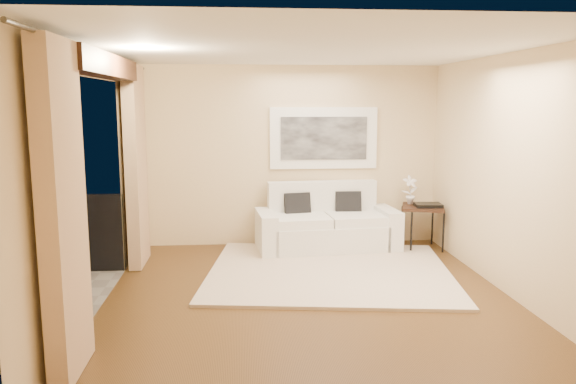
{
  "coord_description": "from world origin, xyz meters",
  "views": [
    {
      "loc": [
        -0.74,
        -5.92,
        2.15
      ],
      "look_at": [
        -0.16,
        0.94,
        1.05
      ],
      "focal_mm": 35.0,
      "sensor_mm": 36.0,
      "label": 1
    }
  ],
  "objects": [
    {
      "name": "floor",
      "position": [
        0.0,
        0.0,
        0.0
      ],
      "size": [
        5.0,
        5.0,
        0.0
      ],
      "primitive_type": "plane",
      "color": "#503417",
      "rests_on": "ground"
    },
    {
      "name": "room_shell",
      "position": [
        -2.13,
        0.0,
        2.52
      ],
      "size": [
        5.0,
        6.4,
        5.0
      ],
      "color": "white",
      "rests_on": "ground"
    },
    {
      "name": "curtains",
      "position": [
        -2.11,
        0.0,
        1.34
      ],
      "size": [
        0.16,
        4.8,
        2.64
      ],
      "color": "tan",
      "rests_on": "ground"
    },
    {
      "name": "artwork",
      "position": [
        0.51,
        2.46,
        1.62
      ],
      "size": [
        1.62,
        0.07,
        0.92
      ],
      "color": "white",
      "rests_on": "room_shell"
    },
    {
      "name": "rug",
      "position": [
        0.37,
        0.92,
        0.02
      ],
      "size": [
        3.35,
        3.02,
        0.04
      ],
      "primitive_type": "cube",
      "rotation": [
        0.0,
        0.0,
        -0.13
      ],
      "color": "beige",
      "rests_on": "floor"
    },
    {
      "name": "sofa",
      "position": [
        0.5,
        2.09,
        0.35
      ],
      "size": [
        2.11,
        1.05,
        0.98
      ],
      "rotation": [
        0.0,
        0.0,
        0.09
      ],
      "color": "white",
      "rests_on": "floor"
    },
    {
      "name": "side_table",
      "position": [
        1.93,
        2.0,
        0.59
      ],
      "size": [
        0.74,
        0.74,
        0.65
      ],
      "rotation": [
        0.0,
        0.0,
        -0.3
      ],
      "color": "black",
      "rests_on": "floor"
    },
    {
      "name": "tray",
      "position": [
        1.98,
        1.92,
        0.67
      ],
      "size": [
        0.4,
        0.31,
        0.05
      ],
      "primitive_type": "cube",
      "rotation": [
        0.0,
        0.0,
        -0.08
      ],
      "color": "black",
      "rests_on": "side_table"
    },
    {
      "name": "orchid",
      "position": [
        1.78,
        2.16,
        0.86
      ],
      "size": [
        0.25,
        0.19,
        0.43
      ],
      "primitive_type": "imported",
      "rotation": [
        0.0,
        0.0,
        0.16
      ],
      "color": "white",
      "rests_on": "side_table"
    },
    {
      "name": "balcony_chair_far",
      "position": [
        -3.01,
        0.91,
        0.49
      ],
      "size": [
        0.44,
        0.44,
        0.86
      ],
      "rotation": [
        0.0,
        0.0,
        2.95
      ],
      "color": "black",
      "rests_on": "balcony"
    }
  ]
}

